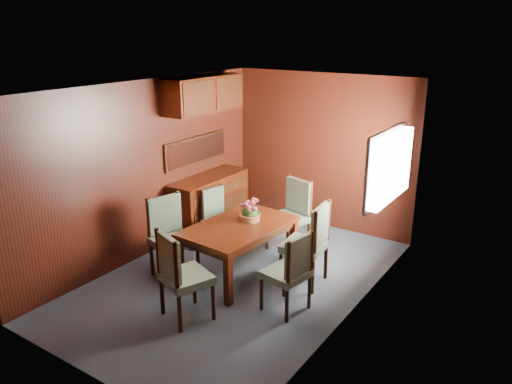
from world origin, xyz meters
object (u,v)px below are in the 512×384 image
Objects in this scene: chair_left_near at (170,232)px; flower_centerpiece at (249,210)px; dining_table at (239,232)px; chair_head at (179,272)px; sideboard at (209,205)px; chair_right_near at (291,269)px.

flower_centerpiece is (0.75, 0.68, 0.24)m from chair_left_near.
dining_table is 0.87m from chair_left_near.
flower_centerpiece is (-0.06, 1.41, 0.24)m from chair_head.
chair_left_near is at bearing -141.79° from dining_table.
sideboard is 2.43m from chair_head.
chair_left_near is 1.10× the size of chair_right_near.
chair_left_near is at bearing 102.32° from chair_right_near.
flower_centerpiece reaches higher than dining_table.
chair_right_near is (2.17, -1.28, 0.08)m from sideboard.
sideboard is 4.89× the size of flower_centerpiece.
dining_table is 1.47× the size of chair_head.
chair_head reaches higher than flower_centerpiece.
chair_head is at bearing -58.61° from sideboard.
chair_left_near is at bearing -71.33° from sideboard.
sideboard is at bearing 142.23° from chair_head.
dining_table is 1.08m from chair_right_near.
chair_right_near is 1.21m from chair_head.
chair_head is (0.81, -0.72, -0.01)m from chair_left_near.
chair_left_near is 1.04m from flower_centerpiece.
chair_left_near reaches higher than flower_centerpiece.
sideboard is 1.47× the size of chair_right_near.
chair_left_near is (0.46, -1.35, 0.13)m from sideboard.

